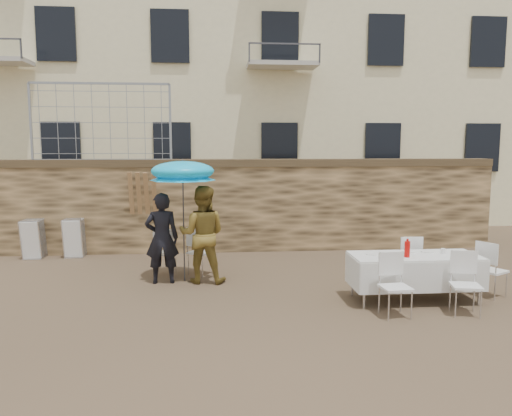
{
  "coord_description": "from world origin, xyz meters",
  "views": [
    {
      "loc": [
        -0.39,
        -7.09,
        2.58
      ],
      "look_at": [
        0.4,
        2.2,
        1.4
      ],
      "focal_mm": 35.0,
      "sensor_mm": 36.0,
      "label": 1
    }
  ],
  "objects": [
    {
      "name": "ground",
      "position": [
        0.0,
        0.0,
        0.0
      ],
      "size": [
        80.0,
        80.0,
        0.0
      ],
      "primitive_type": "plane",
      "color": "brown",
      "rests_on": "ground"
    },
    {
      "name": "stone_wall",
      "position": [
        0.0,
        5.0,
        1.1
      ],
      "size": [
        13.0,
        0.5,
        2.2
      ],
      "primitive_type": "cube",
      "color": "brown",
      "rests_on": "ground"
    },
    {
      "name": "apartment_building",
      "position": [
        0.0,
        12.0,
        7.5
      ],
      "size": [
        20.0,
        8.0,
        15.0
      ],
      "primitive_type": "cube",
      "color": "beige",
      "rests_on": "ground"
    },
    {
      "name": "chain_link_fence",
      "position": [
        -3.0,
        5.0,
        3.1
      ],
      "size": [
        3.2,
        0.06,
        1.8
      ],
      "primitive_type": null,
      "color": "gray",
      "rests_on": "stone_wall"
    },
    {
      "name": "man_suit",
      "position": [
        -1.36,
        2.18,
        0.85
      ],
      "size": [
        0.65,
        0.45,
        1.71
      ],
      "primitive_type": "imported",
      "rotation": [
        0.0,
        0.0,
        3.22
      ],
      "color": "black",
      "rests_on": "ground"
    },
    {
      "name": "woman_dress",
      "position": [
        -0.61,
        2.18,
        0.92
      ],
      "size": [
        0.98,
        0.82,
        1.83
      ],
      "primitive_type": "imported",
      "rotation": [
        0.0,
        0.0,
        2.99
      ],
      "color": "#A58332",
      "rests_on": "ground"
    },
    {
      "name": "umbrella",
      "position": [
        -0.96,
        2.28,
        2.03
      ],
      "size": [
        1.23,
        1.23,
        2.15
      ],
      "color": "#3F3F44",
      "rests_on": "ground"
    },
    {
      "name": "couple_chair_left",
      "position": [
        -1.36,
        2.73,
        0.48
      ],
      "size": [
        0.51,
        0.51,
        0.96
      ],
      "primitive_type": null,
      "rotation": [
        0.0,
        0.0,
        3.08
      ],
      "color": "white",
      "rests_on": "ground"
    },
    {
      "name": "couple_chair_right",
      "position": [
        -0.66,
        2.73,
        0.48
      ],
      "size": [
        0.67,
        0.67,
        0.96
      ],
      "primitive_type": null,
      "rotation": [
        0.0,
        0.0,
        2.47
      ],
      "color": "white",
      "rests_on": "ground"
    },
    {
      "name": "banquet_table",
      "position": [
        2.92,
        0.73,
        0.73
      ],
      "size": [
        2.1,
        0.85,
        0.78
      ],
      "color": "silver",
      "rests_on": "ground"
    },
    {
      "name": "soda_bottle",
      "position": [
        2.72,
        0.58,
        0.91
      ],
      "size": [
        0.09,
        0.09,
        0.26
      ],
      "primitive_type": "cylinder",
      "color": "red",
      "rests_on": "banquet_table"
    },
    {
      "name": "table_chair_front_left",
      "position": [
        2.32,
        -0.02,
        0.48
      ],
      "size": [
        0.52,
        0.52,
        0.96
      ],
      "primitive_type": null,
      "rotation": [
        0.0,
        0.0,
        0.09
      ],
      "color": "white",
      "rests_on": "ground"
    },
    {
      "name": "table_chair_front_right",
      "position": [
        3.42,
        -0.02,
        0.48
      ],
      "size": [
        0.57,
        0.57,
        0.96
      ],
      "primitive_type": null,
      "rotation": [
        0.0,
        0.0,
        -0.21
      ],
      "color": "white",
      "rests_on": "ground"
    },
    {
      "name": "table_chair_back",
      "position": [
        3.12,
        1.53,
        0.48
      ],
      "size": [
        0.5,
        0.5,
        0.96
      ],
      "primitive_type": null,
      "rotation": [
        0.0,
        0.0,
        3.11
      ],
      "color": "white",
      "rests_on": "ground"
    },
    {
      "name": "table_chair_side",
      "position": [
        4.32,
        0.83,
        0.48
      ],
      "size": [
        0.65,
        0.65,
        0.96
      ],
      "primitive_type": null,
      "rotation": [
        0.0,
        0.0,
        2.07
      ],
      "color": "white",
      "rests_on": "ground"
    },
    {
      "name": "chair_stack_left",
      "position": [
        -4.51,
        4.68,
        0.46
      ],
      "size": [
        0.46,
        0.55,
        0.92
      ],
      "primitive_type": null,
      "color": "white",
      "rests_on": "ground"
    },
    {
      "name": "chair_stack_right",
      "position": [
        -3.61,
        4.68,
        0.46
      ],
      "size": [
        0.46,
        0.47,
        0.92
      ],
      "primitive_type": null,
      "color": "white",
      "rests_on": "ground"
    },
    {
      "name": "wood_planks",
      "position": [
        -2.01,
        4.75,
        1.0
      ],
      "size": [
        0.7,
        0.2,
        2.0
      ],
      "primitive_type": null,
      "color": "#A37749",
      "rests_on": "ground"
    }
  ]
}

